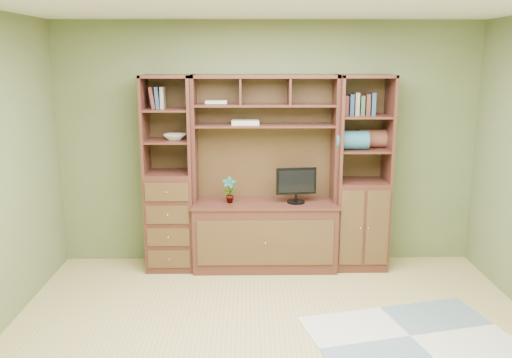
{
  "coord_description": "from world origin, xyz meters",
  "views": [
    {
      "loc": [
        -0.21,
        -3.78,
        2.23
      ],
      "look_at": [
        -0.14,
        1.2,
        1.1
      ],
      "focal_mm": 38.0,
      "sensor_mm": 36.0,
      "label": 1
    }
  ],
  "objects_px": {
    "center_hutch": "(265,175)",
    "monitor": "(296,179)",
    "right_tower": "(362,174)",
    "left_tower": "(169,174)"
  },
  "relations": [
    {
      "from": "monitor",
      "to": "center_hutch",
      "type": "bearing_deg",
      "value": 166.65
    },
    {
      "from": "center_hutch",
      "to": "left_tower",
      "type": "height_order",
      "value": "same"
    },
    {
      "from": "left_tower",
      "to": "right_tower",
      "type": "relative_size",
      "value": 1.0
    },
    {
      "from": "monitor",
      "to": "left_tower",
      "type": "bearing_deg",
      "value": 169.56
    },
    {
      "from": "center_hutch",
      "to": "right_tower",
      "type": "height_order",
      "value": "same"
    },
    {
      "from": "center_hutch",
      "to": "left_tower",
      "type": "relative_size",
      "value": 1.0
    },
    {
      "from": "center_hutch",
      "to": "right_tower",
      "type": "xyz_separation_m",
      "value": [
        1.02,
        0.04,
        0.0
      ]
    },
    {
      "from": "monitor",
      "to": "right_tower",
      "type": "bearing_deg",
      "value": -1.09
    },
    {
      "from": "center_hutch",
      "to": "monitor",
      "type": "height_order",
      "value": "center_hutch"
    },
    {
      "from": "center_hutch",
      "to": "monitor",
      "type": "xyz_separation_m",
      "value": [
        0.33,
        -0.03,
        -0.04
      ]
    }
  ]
}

